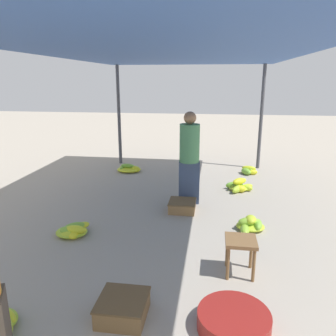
# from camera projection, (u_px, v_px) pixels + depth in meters

# --- Properties ---
(canopy_post_back_left) EXTENTS (0.08, 0.08, 2.46)m
(canopy_post_back_left) POSITION_uv_depth(u_px,v_px,m) (119.00, 116.00, 8.25)
(canopy_post_back_left) COLOR #4C4C51
(canopy_post_back_left) RESTS_ON ground
(canopy_post_back_right) EXTENTS (0.08, 0.08, 2.46)m
(canopy_post_back_right) POSITION_uv_depth(u_px,v_px,m) (261.00, 118.00, 7.77)
(canopy_post_back_right) COLOR #4C4C51
(canopy_post_back_right) RESTS_ON ground
(canopy_tarp) EXTENTS (3.89, 7.12, 0.04)m
(canopy_tarp) POSITION_uv_depth(u_px,v_px,m) (169.00, 52.00, 4.47)
(canopy_tarp) COLOR #33569E
(canopy_tarp) RESTS_ON canopy_post_front_left
(stool) EXTENTS (0.34, 0.34, 0.42)m
(stool) POSITION_uv_depth(u_px,v_px,m) (241.00, 246.00, 3.61)
(stool) COLOR brown
(stool) RESTS_ON ground
(basin_black) EXTENTS (0.64, 0.64, 0.16)m
(basin_black) POSITION_uv_depth(u_px,v_px,m) (234.00, 321.00, 2.85)
(basin_black) COLOR maroon
(basin_black) RESTS_ON ground
(banana_pile_left_0) EXTENTS (0.47, 0.49, 0.17)m
(banana_pile_left_0) POSITION_uv_depth(u_px,v_px,m) (73.00, 231.00, 4.57)
(banana_pile_left_0) COLOR #B8CE2B
(banana_pile_left_0) RESTS_ON ground
(banana_pile_left_2) EXTENTS (0.59, 0.50, 0.19)m
(banana_pile_left_2) POSITION_uv_depth(u_px,v_px,m) (129.00, 169.00, 7.78)
(banana_pile_left_2) COLOR yellow
(banana_pile_left_2) RESTS_ON ground
(banana_pile_right_0) EXTENTS (0.40, 0.43, 0.18)m
(banana_pile_right_0) POSITION_uv_depth(u_px,v_px,m) (249.00, 171.00, 7.57)
(banana_pile_right_0) COLOR #87BA34
(banana_pile_right_0) RESTS_ON ground
(banana_pile_right_1) EXTENTS (0.57, 0.50, 0.25)m
(banana_pile_right_1) POSITION_uv_depth(u_px,v_px,m) (239.00, 187.00, 6.43)
(banana_pile_right_1) COLOR #B4CC2C
(banana_pile_right_1) RESTS_ON ground
(banana_pile_right_2) EXTENTS (0.41, 0.48, 0.21)m
(banana_pile_right_2) POSITION_uv_depth(u_px,v_px,m) (250.00, 225.00, 4.73)
(banana_pile_right_2) COLOR #86BA34
(banana_pile_right_2) RESTS_ON ground
(crate_near) EXTENTS (0.44, 0.44, 0.17)m
(crate_near) POSITION_uv_depth(u_px,v_px,m) (182.00, 206.00, 5.43)
(crate_near) COLOR olive
(crate_near) RESTS_ON ground
(crate_mid) EXTENTS (0.44, 0.44, 0.20)m
(crate_mid) POSITION_uv_depth(u_px,v_px,m) (123.00, 308.00, 2.99)
(crate_mid) COLOR brown
(crate_mid) RESTS_ON ground
(shopper_walking_mid) EXTENTS (0.38, 0.38, 1.60)m
(shopper_walking_mid) POSITION_uv_depth(u_px,v_px,m) (189.00, 157.00, 5.61)
(shopper_walking_mid) COLOR #384766
(shopper_walking_mid) RESTS_ON ground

